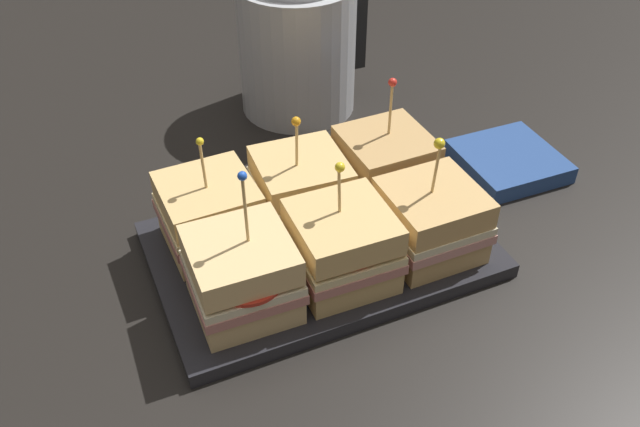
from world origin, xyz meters
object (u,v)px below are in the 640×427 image
Objects in this scene: sandwich_front_center at (343,247)px; sandwich_back_right at (385,167)px; serving_platter at (320,249)px; sandwich_front_right at (431,220)px; napkin_stack at (508,161)px; sandwich_front_left at (242,275)px; kettle_steel at (298,45)px; sandwich_back_center at (299,189)px; sandwich_back_left at (210,214)px.

sandwich_back_right reaches higher than sandwich_front_center.
sandwich_front_right reaches higher than serving_platter.
sandwich_front_left is at bearing -164.95° from napkin_stack.
kettle_steel reaches higher than serving_platter.
sandwich_back_center is (-0.00, 0.11, -0.00)m from sandwich_front_center.
sandwich_back_center reaches higher than serving_platter.
kettle_steel is at bearing 51.21° from sandwich_back_left.
napkin_stack is (0.30, 0.11, -0.05)m from sandwich_front_center.
sandwich_front_left is at bearing 179.02° from sandwich_front_center.
napkin_stack is at bearing -54.14° from kettle_steel.
sandwich_front_left is (-0.11, -0.06, 0.05)m from serving_platter.
napkin_stack is (0.20, 0.11, -0.05)m from sandwich_front_right.
sandwich_back_right reaches higher than napkin_stack.
serving_platter is 2.64× the size of sandwich_back_left.
sandwich_front_right is 0.11m from sandwich_back_right.
sandwich_front_center is 0.33m from napkin_stack.
kettle_steel is at bearing 90.18° from sandwich_front_right.
sandwich_back_center reaches higher than sandwich_back_left.
sandwich_front_right is 0.16m from sandwich_back_center.
kettle_steel is (-0.00, 0.39, 0.04)m from sandwich_front_right.
kettle_steel reaches higher than sandwich_back_center.
sandwich_back_left is at bearing -179.36° from sandwich_back_center.
sandwich_back_center is at bearing 91.83° from sandwich_front_center.
kettle_steel is at bearing 67.89° from sandwich_back_center.
sandwich_back_right is at bearing 25.63° from serving_platter.
sandwich_front_left is at bearing -153.26° from serving_platter.
kettle_steel reaches higher than sandwich_back_left.
serving_platter is at bearing 26.74° from sandwich_front_left.
sandwich_back_right is at bearing -0.25° from sandwich_back_left.
sandwich_front_right is at bearing -90.35° from sandwich_back_right.
sandwich_front_left is 1.06× the size of sandwich_back_right.
serving_platter is 0.08m from sandwich_front_center.
sandwich_back_center is at bearing 92.58° from serving_platter.
serving_platter is 2.52× the size of sandwich_front_right.
sandwich_back_center is 0.11m from sandwich_back_right.
kettle_steel is (0.11, 0.39, 0.04)m from sandwich_front_center.
sandwich_front_center is 0.91× the size of sandwich_back_right.
sandwich_back_left is 0.22m from sandwich_back_right.
sandwich_back_right is at bearing 89.65° from sandwich_front_right.
sandwich_front_center is at bearing -0.98° from sandwich_front_left.
sandwich_front_center is 0.11m from sandwich_back_center.
sandwich_back_center is at bearing -179.82° from napkin_stack.
napkin_stack is (0.42, 0.11, -0.05)m from sandwich_front_left.
sandwich_front_left reaches higher than sandwich_front_center.
sandwich_front_center is 0.64× the size of kettle_steel.
sandwich_front_left reaches higher than napkin_stack.
sandwich_front_center reaches higher than sandwich_back_left.
sandwich_back_center is (0.11, 0.00, 0.00)m from sandwich_back_left.
sandwich_back_center is 1.11× the size of napkin_stack.
sandwich_front_center and sandwich_back_center have the same top height.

